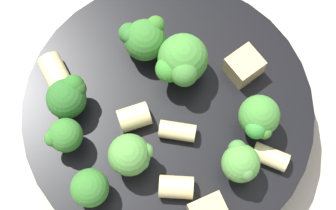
% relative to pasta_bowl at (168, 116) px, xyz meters
% --- Properties ---
extents(ground_plane, '(2.00, 2.00, 0.00)m').
position_rel_pasta_bowl_xyz_m(ground_plane, '(0.00, 0.00, -0.02)').
color(ground_plane, '#BCB29E').
extents(pasta_bowl, '(0.22, 0.22, 0.04)m').
position_rel_pasta_bowl_xyz_m(pasta_bowl, '(0.00, 0.00, 0.00)').
color(pasta_bowl, black).
rests_on(pasta_bowl, ground_plane).
extents(broccoli_floret_0, '(0.03, 0.03, 0.04)m').
position_rel_pasta_bowl_xyz_m(broccoli_floret_0, '(-0.06, -0.03, 0.04)').
color(broccoli_floret_0, '#93B766').
rests_on(broccoli_floret_0, pasta_bowl).
extents(broccoli_floret_1, '(0.03, 0.03, 0.04)m').
position_rel_pasta_bowl_xyz_m(broccoli_floret_1, '(-0.03, 0.04, 0.04)').
color(broccoli_floret_1, '#93B766').
rests_on(broccoli_floret_1, pasta_bowl).
extents(broccoli_floret_2, '(0.02, 0.03, 0.03)m').
position_rel_pasta_bowl_xyz_m(broccoli_floret_2, '(-0.00, 0.08, 0.04)').
color(broccoli_floret_2, '#9EC175').
rests_on(broccoli_floret_2, pasta_bowl).
extents(broccoli_floret_3, '(0.03, 0.04, 0.04)m').
position_rel_pasta_bowl_xyz_m(broccoli_floret_3, '(0.05, 0.00, 0.04)').
color(broccoli_floret_3, '#84AD60').
rests_on(broccoli_floret_3, pasta_bowl).
extents(broccoli_floret_4, '(0.03, 0.03, 0.03)m').
position_rel_pasta_bowl_xyz_m(broccoli_floret_4, '(0.03, 0.07, 0.04)').
color(broccoli_floret_4, '#9EC175').
rests_on(broccoli_floret_4, pasta_bowl).
extents(broccoli_floret_5, '(0.04, 0.04, 0.04)m').
position_rel_pasta_bowl_xyz_m(broccoli_floret_5, '(0.02, -0.02, 0.04)').
color(broccoli_floret_5, '#84AD60').
rests_on(broccoli_floret_5, pasta_bowl).
extents(broccoli_floret_6, '(0.03, 0.03, 0.04)m').
position_rel_pasta_bowl_xyz_m(broccoli_floret_6, '(-0.04, -0.06, 0.04)').
color(broccoli_floret_6, '#84AD60').
rests_on(broccoli_floret_6, pasta_bowl).
extents(broccoli_floret_7, '(0.03, 0.03, 0.03)m').
position_rel_pasta_bowl_xyz_m(broccoli_floret_7, '(-0.04, 0.07, 0.04)').
color(broccoli_floret_7, '#93B766').
rests_on(broccoli_floret_7, pasta_bowl).
extents(rigatoni_0, '(0.02, 0.03, 0.02)m').
position_rel_pasta_bowl_xyz_m(rigatoni_0, '(-0.06, 0.02, 0.03)').
color(rigatoni_0, beige).
rests_on(rigatoni_0, pasta_bowl).
extents(rigatoni_1, '(0.03, 0.02, 0.02)m').
position_rel_pasta_bowl_xyz_m(rigatoni_1, '(0.05, 0.07, 0.03)').
color(rigatoni_1, beige).
rests_on(rigatoni_1, pasta_bowl).
extents(rigatoni_2, '(0.02, 0.03, 0.01)m').
position_rel_pasta_bowl_xyz_m(rigatoni_2, '(-0.02, 0.00, 0.02)').
color(rigatoni_2, beige).
rests_on(rigatoni_2, pasta_bowl).
extents(rigatoni_3, '(0.02, 0.02, 0.02)m').
position_rel_pasta_bowl_xyz_m(rigatoni_3, '(0.00, 0.03, 0.03)').
color(rigatoni_3, beige).
rests_on(rigatoni_3, pasta_bowl).
extents(rigatoni_4, '(0.03, 0.03, 0.01)m').
position_rel_pasta_bowl_xyz_m(rigatoni_4, '(-0.06, -0.06, 0.02)').
color(rigatoni_4, beige).
rests_on(rigatoni_4, pasta_bowl).
extents(chicken_chunk_0, '(0.03, 0.03, 0.02)m').
position_rel_pasta_bowl_xyz_m(chicken_chunk_0, '(0.01, -0.06, 0.03)').
color(chicken_chunk_0, tan).
rests_on(chicken_chunk_0, pasta_bowl).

